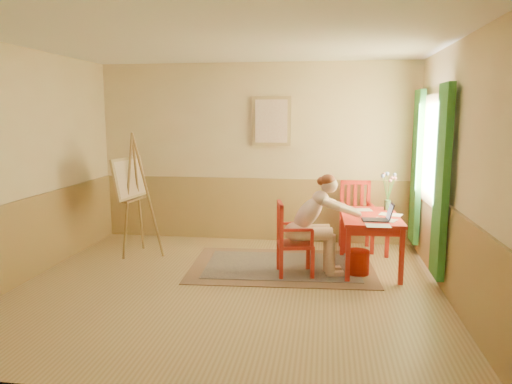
% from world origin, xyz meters
% --- Properties ---
extents(room, '(5.04, 4.54, 2.84)m').
position_xyz_m(room, '(0.00, 0.00, 1.40)').
color(room, tan).
rests_on(room, ground).
extents(wainscot, '(5.00, 4.50, 1.00)m').
position_xyz_m(wainscot, '(0.00, 0.80, 0.50)').
color(wainscot, tan).
rests_on(wainscot, room).
extents(window, '(0.12, 2.01, 2.20)m').
position_xyz_m(window, '(2.42, 1.10, 1.35)').
color(window, white).
rests_on(window, room).
extents(wall_portrait, '(0.60, 0.05, 0.76)m').
position_xyz_m(wall_portrait, '(0.25, 2.20, 1.90)').
color(wall_portrait, tan).
rests_on(wall_portrait, room).
extents(rug, '(2.49, 1.74, 0.02)m').
position_xyz_m(rug, '(0.55, 0.86, 0.01)').
color(rug, '#8C7251').
rests_on(rug, room).
extents(table, '(0.76, 1.22, 0.72)m').
position_xyz_m(table, '(1.68, 0.93, 0.63)').
color(table, red).
rests_on(table, room).
extents(chair_left, '(0.50, 0.48, 0.93)m').
position_xyz_m(chair_left, '(0.70, 0.54, 0.47)').
color(chair_left, red).
rests_on(chair_left, room).
extents(chair_back, '(0.49, 0.51, 1.02)m').
position_xyz_m(chair_back, '(1.57, 1.88, 0.51)').
color(chair_back, red).
rests_on(chair_back, room).
extents(figure, '(0.98, 0.51, 1.28)m').
position_xyz_m(figure, '(0.98, 0.58, 0.71)').
color(figure, beige).
rests_on(figure, room).
extents(laptop, '(0.38, 0.24, 0.22)m').
position_xyz_m(laptop, '(1.77, 0.61, 0.76)').
color(laptop, '#1E2338').
rests_on(laptop, table).
extents(papers, '(0.68, 1.17, 0.00)m').
position_xyz_m(papers, '(1.77, 0.81, 0.72)').
color(papers, white).
rests_on(papers, table).
extents(vase, '(0.24, 0.26, 0.52)m').
position_xyz_m(vase, '(1.94, 1.32, 0.96)').
color(vase, '#3F724C').
rests_on(vase, table).
extents(wastebasket, '(0.39, 0.39, 0.31)m').
position_xyz_m(wastebasket, '(1.53, 0.68, 0.16)').
color(wastebasket, '#AF1B0B').
rests_on(wastebasket, room).
extents(easel, '(0.63, 0.79, 1.76)m').
position_xyz_m(easel, '(-1.63, 1.16, 1.04)').
color(easel, brown).
rests_on(easel, room).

